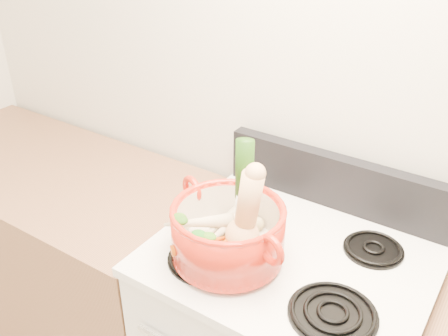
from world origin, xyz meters
The scene contains 22 objects.
wall_back centered at (0.00, 1.75, 1.30)m, with size 3.50×0.02×2.60m, color beige.
cooktop centered at (0.00, 1.40, 0.93)m, with size 0.78×0.67×0.03m, color silver.
control_backsplash centered at (0.00, 1.70, 1.04)m, with size 0.76×0.05×0.18m, color black.
counter_left centered at (-1.07, 1.40, 0.45)m, with size 1.36×0.65×0.90m, color brown.
burner_front_left centered at (-0.19, 1.24, 0.96)m, with size 0.22×0.22×0.02m, color black.
burner_front_right centered at (0.19, 1.24, 0.96)m, with size 0.22×0.22×0.02m, color black.
burner_back_left centered at (-0.19, 1.54, 0.96)m, with size 0.17×0.17×0.02m, color black.
burner_back_right centered at (0.19, 1.54, 0.96)m, with size 0.17×0.17×0.02m, color black.
dutch_oven centered at (-0.14, 1.27, 1.04)m, with size 0.31×0.31×0.15m, color #B01E0F.
pot_handle_left centered at (-0.31, 1.33, 1.10)m, with size 0.09×0.09×0.02m, color #B01E0F.
pot_handle_right centered at (0.02, 1.21, 1.10)m, with size 0.09×0.09×0.02m, color #B01E0F.
squash centered at (-0.10, 1.29, 1.13)m, with size 0.11×0.11×0.25m, color #E4AF74, non-canonical shape.
leek centered at (-0.13, 1.33, 1.16)m, with size 0.05×0.05×0.32m, color silver.
ginger centered at (-0.14, 1.38, 1.02)m, with size 0.08×0.06×0.05m, color tan.
parsnip_0 centered at (-0.20, 1.31, 1.02)m, with size 0.04×0.04×0.22m, color beige.
parsnip_1 centered at (-0.20, 1.29, 1.03)m, with size 0.04×0.04×0.19m, color beige.
parsnip_2 centered at (-0.17, 1.31, 1.04)m, with size 0.04×0.04×0.20m, color beige.
parsnip_3 centered at (-0.24, 1.27, 1.04)m, with size 0.04×0.04×0.20m, color beige.
carrot_0 centered at (-0.14, 1.22, 1.02)m, with size 0.03×0.03×0.16m, color #D4640A.
carrot_1 centered at (-0.19, 1.20, 1.03)m, with size 0.03×0.03×0.15m, color #DA630A.
carrot_2 centered at (-0.13, 1.23, 1.03)m, with size 0.03×0.03×0.16m, color #D8550A.
carrot_3 centered at (-0.17, 1.21, 1.04)m, with size 0.03×0.03×0.14m, color #C53E09.
Camera 1 is at (0.46, 0.35, 1.88)m, focal length 40.00 mm.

